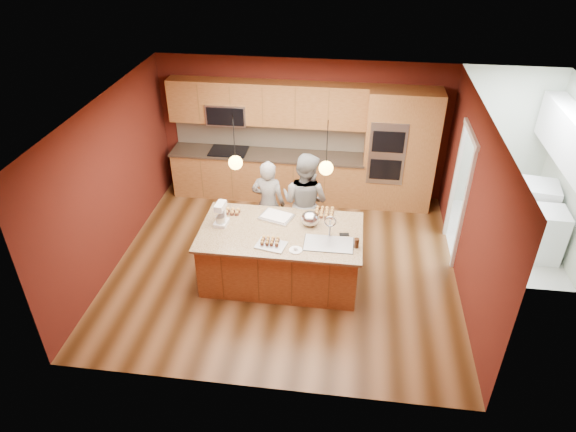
# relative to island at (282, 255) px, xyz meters

# --- Properties ---
(floor) EXTENTS (5.50, 5.50, 0.00)m
(floor) POSITION_rel_island_xyz_m (-0.01, 0.35, -0.46)
(floor) COLOR #40250F
(floor) RESTS_ON ground
(ceiling) EXTENTS (5.50, 5.50, 0.00)m
(ceiling) POSITION_rel_island_xyz_m (-0.01, 0.35, 2.24)
(ceiling) COLOR white
(ceiling) RESTS_ON ground
(wall_back) EXTENTS (5.50, 0.00, 5.50)m
(wall_back) POSITION_rel_island_xyz_m (-0.01, 2.85, 0.89)
(wall_back) COLOR #4E1810
(wall_back) RESTS_ON ground
(wall_front) EXTENTS (5.50, 0.00, 5.50)m
(wall_front) POSITION_rel_island_xyz_m (-0.01, -2.15, 0.89)
(wall_front) COLOR #4E1810
(wall_front) RESTS_ON ground
(wall_left) EXTENTS (0.00, 5.00, 5.00)m
(wall_left) POSITION_rel_island_xyz_m (-2.76, 0.35, 0.89)
(wall_left) COLOR #4E1810
(wall_left) RESTS_ON ground
(wall_right) EXTENTS (0.00, 5.00, 5.00)m
(wall_right) POSITION_rel_island_xyz_m (2.74, 0.35, 0.89)
(wall_right) COLOR #4E1810
(wall_right) RESTS_ON ground
(cabinet_run) EXTENTS (3.74, 0.64, 2.30)m
(cabinet_run) POSITION_rel_island_xyz_m (-0.68, 2.60, 0.52)
(cabinet_run) COLOR brown
(cabinet_run) RESTS_ON floor
(oven_column) EXTENTS (1.30, 0.62, 2.30)m
(oven_column) POSITION_rel_island_xyz_m (1.84, 2.54, 0.69)
(oven_column) COLOR brown
(oven_column) RESTS_ON floor
(doorway_trim) EXTENTS (0.08, 1.11, 2.20)m
(doorway_trim) POSITION_rel_island_xyz_m (2.72, 1.15, 0.59)
(doorway_trim) COLOR silver
(doorway_trim) RESTS_ON wall_right
(laundry_room) EXTENTS (2.60, 2.70, 2.70)m
(laundry_room) POSITION_rel_island_xyz_m (4.34, 1.55, 1.49)
(laundry_room) COLOR beige
(laundry_room) RESTS_ON ground
(pendant_left) EXTENTS (0.20, 0.20, 0.80)m
(pendant_left) POSITION_rel_island_xyz_m (-0.65, 0.00, 1.54)
(pendant_left) COLOR black
(pendant_left) RESTS_ON ceiling
(pendant_right) EXTENTS (0.20, 0.20, 0.80)m
(pendant_right) POSITION_rel_island_xyz_m (0.62, 0.00, 1.54)
(pendant_right) COLOR black
(pendant_right) RESTS_ON ceiling
(island) EXTENTS (2.45, 1.37, 1.28)m
(island) POSITION_rel_island_xyz_m (0.00, 0.00, 0.00)
(island) COLOR brown
(island) RESTS_ON floor
(person_left) EXTENTS (0.61, 0.44, 1.57)m
(person_left) POSITION_rel_island_xyz_m (-0.36, 0.94, 0.33)
(person_left) COLOR black
(person_left) RESTS_ON floor
(person_right) EXTENTS (1.04, 0.94, 1.74)m
(person_right) POSITION_rel_island_xyz_m (0.25, 0.94, 0.41)
(person_right) COLOR gray
(person_right) RESTS_ON floor
(stand_mixer) EXTENTS (0.21, 0.28, 0.36)m
(stand_mixer) POSITION_rel_island_xyz_m (-0.95, 0.08, 0.59)
(stand_mixer) COLOR white
(stand_mixer) RESTS_ON island
(sheet_cake) EXTENTS (0.58, 0.50, 0.05)m
(sheet_cake) POSITION_rel_island_xyz_m (-0.14, 0.35, 0.46)
(sheet_cake) COLOR silver
(sheet_cake) RESTS_ON island
(cooling_rack) EXTENTS (0.47, 0.38, 0.02)m
(cooling_rack) POSITION_rel_island_xyz_m (-0.10, -0.39, 0.45)
(cooling_rack) COLOR #A8ABAF
(cooling_rack) RESTS_ON island
(mixing_bowl) EXTENTS (0.28, 0.28, 0.23)m
(mixing_bowl) POSITION_rel_island_xyz_m (0.40, 0.23, 0.55)
(mixing_bowl) COLOR silver
(mixing_bowl) RESTS_ON island
(plate) EXTENTS (0.19, 0.19, 0.01)m
(plate) POSITION_rel_island_xyz_m (0.26, -0.46, 0.45)
(plate) COLOR white
(plate) RESTS_ON island
(tumbler) EXTENTS (0.07, 0.07, 0.14)m
(tumbler) POSITION_rel_island_xyz_m (1.11, -0.26, 0.51)
(tumbler) COLOR #331A0C
(tumbler) RESTS_ON island
(phone) EXTENTS (0.15, 0.10, 0.01)m
(phone) POSITION_rel_island_xyz_m (0.93, 0.03, 0.45)
(phone) COLOR black
(phone) RESTS_ON island
(cupcakes_left) EXTENTS (0.26, 0.17, 0.08)m
(cupcakes_left) POSITION_rel_island_xyz_m (-0.85, 0.39, 0.48)
(cupcakes_left) COLOR #C49041
(cupcakes_left) RESTS_ON island
(cupcakes_rack) EXTENTS (0.28, 0.21, 0.06)m
(cupcakes_rack) POSITION_rel_island_xyz_m (-0.13, -0.34, 0.49)
(cupcakes_rack) COLOR #C49041
(cupcakes_rack) RESTS_ON island
(cupcakes_right) EXTENTS (0.31, 0.31, 0.07)m
(cupcakes_right) POSITION_rel_island_xyz_m (0.60, 0.56, 0.47)
(cupcakes_right) COLOR #C49041
(cupcakes_right) RESTS_ON island
(washer) EXTENTS (0.57, 0.59, 0.89)m
(washer) POSITION_rel_island_xyz_m (4.20, 1.13, -0.01)
(washer) COLOR white
(washer) RESTS_ON floor
(dryer) EXTENTS (0.71, 0.73, 1.00)m
(dryer) POSITION_rel_island_xyz_m (4.20, 1.82, 0.04)
(dryer) COLOR white
(dryer) RESTS_ON floor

